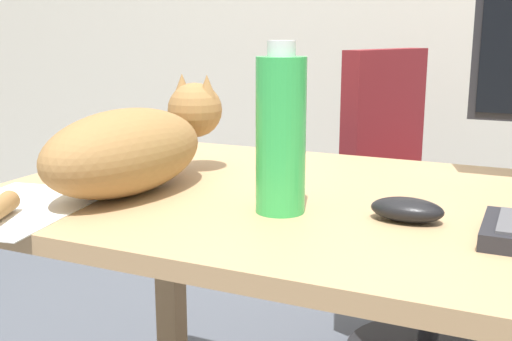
{
  "coord_description": "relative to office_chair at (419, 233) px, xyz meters",
  "views": [
    {
      "loc": [
        0.18,
        -1.0,
        0.99
      ],
      "look_at": [
        -0.23,
        -0.11,
        0.76
      ],
      "focal_mm": 43.57,
      "sensor_mm": 36.0,
      "label": 1
    }
  ],
  "objects": [
    {
      "name": "desk",
      "position": [
        0.1,
        -0.77,
        0.2
      ],
      "size": [
        1.46,
        0.75,
        0.7
      ],
      "color": "tan",
      "rests_on": "ground_plane"
    },
    {
      "name": "office_chair",
      "position": [
        0.0,
        0.0,
        0.0
      ],
      "size": [
        0.51,
        0.48,
        0.93
      ],
      "color": "black",
      "rests_on": "ground_plane"
    },
    {
      "name": "cat",
      "position": [
        -0.36,
        -0.88,
        0.38
      ],
      "size": [
        0.22,
        0.61,
        0.2
      ],
      "color": "olive",
      "rests_on": "desk"
    },
    {
      "name": "computer_mouse",
      "position": [
        0.12,
        -0.86,
        0.32
      ],
      "size": [
        0.11,
        0.06,
        0.04
      ],
      "primitive_type": "ellipsoid",
      "color": "black",
      "rests_on": "desk"
    },
    {
      "name": "paper_sheet",
      "position": [
        -0.47,
        -1.05,
        0.3
      ],
      "size": [
        0.26,
        0.33,
        0.0
      ],
      "primitive_type": "cube",
      "rotation": [
        0.0,
        0.0,
        0.17
      ],
      "color": "white",
      "rests_on": "desk"
    },
    {
      "name": "water_bottle",
      "position": [
        -0.07,
        -0.89,
        0.42
      ],
      "size": [
        0.08,
        0.08,
        0.27
      ],
      "color": "green",
      "rests_on": "desk"
    }
  ]
}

